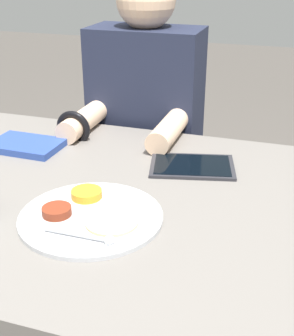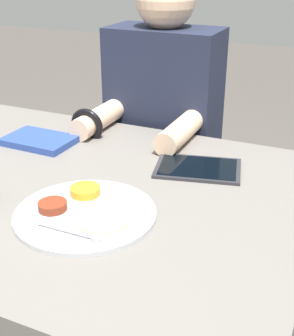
{
  "view_description": "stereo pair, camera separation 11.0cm",
  "coord_description": "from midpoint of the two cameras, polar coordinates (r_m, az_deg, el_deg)",
  "views": [
    {
      "loc": [
        0.55,
        -0.91,
        1.23
      ],
      "look_at": [
        0.24,
        0.04,
        0.77
      ],
      "focal_mm": 50.0,
      "sensor_mm": 36.0,
      "label": 1
    },
    {
      "loc": [
        0.65,
        -0.87,
        1.23
      ],
      "look_at": [
        0.24,
        0.04,
        0.77
      ],
      "focal_mm": 50.0,
      "sensor_mm": 36.0,
      "label": 2
    }
  ],
  "objects": [
    {
      "name": "tablet_device",
      "position": [
        1.24,
        8.75,
        -0.08
      ],
      "size": [
        0.25,
        0.2,
        0.01
      ],
      "color": "#28282D",
      "rests_on": "dining_table"
    },
    {
      "name": "person_diner",
      "position": [
        1.69,
        3.73,
        1.63
      ],
      "size": [
        0.38,
        0.44,
        1.19
      ],
      "color": "black",
      "rests_on": "ground_plane"
    },
    {
      "name": "thali_tray",
      "position": [
        1.03,
        -4.59,
        -5.47
      ],
      "size": [
        0.31,
        0.31,
        0.03
      ],
      "color": "#B7BABF",
      "rests_on": "dining_table"
    },
    {
      "name": "dining_table",
      "position": [
        1.39,
        -7.74,
        -14.57
      ],
      "size": [
        1.26,
        0.89,
        0.71
      ],
      "color": "slate",
      "rests_on": "ground_plane"
    },
    {
      "name": "red_notebook",
      "position": [
        1.42,
        -10.83,
        3.23
      ],
      "size": [
        0.21,
        0.14,
        0.02
      ],
      "color": "silver",
      "rests_on": "dining_table"
    }
  ]
}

